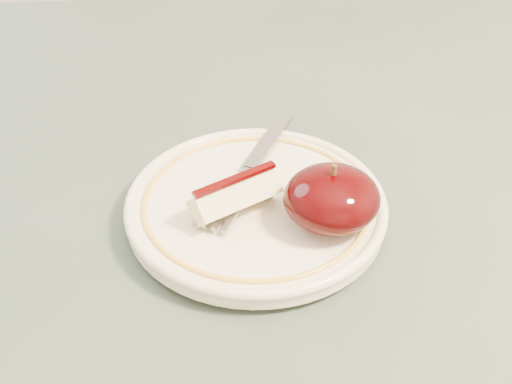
{
  "coord_description": "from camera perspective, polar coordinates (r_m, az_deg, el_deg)",
  "views": [
    {
      "loc": [
        0.02,
        -0.42,
        1.11
      ],
      "look_at": [
        0.06,
        0.01,
        0.78
      ],
      "focal_mm": 50.0,
      "sensor_mm": 36.0,
      "label": 1
    }
  ],
  "objects": [
    {
      "name": "fork",
      "position": [
        0.57,
        -0.6,
        1.76
      ],
      "size": [
        0.09,
        0.15,
        0.0
      ],
      "rotation": [
        0.0,
        0.0,
        1.08
      ],
      "color": "gray",
      "rests_on": "plate"
    },
    {
      "name": "plate",
      "position": [
        0.55,
        0.0,
        -1.15
      ],
      "size": [
        0.2,
        0.2,
        0.02
      ],
      "color": "#EBE3C5",
      "rests_on": "table"
    },
    {
      "name": "apple_wedge",
      "position": [
        0.53,
        -1.67,
        -0.32
      ],
      "size": [
        0.07,
        0.06,
        0.03
      ],
      "rotation": [
        0.0,
        0.0,
        0.49
      ],
      "color": "beige",
      "rests_on": "plate"
    },
    {
      "name": "apple_half",
      "position": [
        0.52,
        6.07,
        -0.52
      ],
      "size": [
        0.07,
        0.07,
        0.05
      ],
      "color": "black",
      "rests_on": "plate"
    },
    {
      "name": "table",
      "position": [
        0.61,
        -5.82,
        -9.26
      ],
      "size": [
        0.9,
        0.9,
        0.75
      ],
      "color": "brown",
      "rests_on": "ground"
    }
  ]
}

